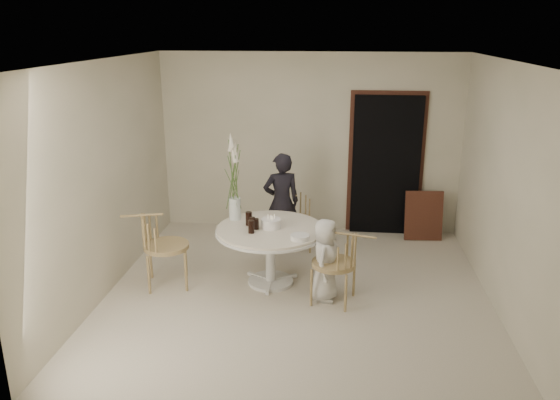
# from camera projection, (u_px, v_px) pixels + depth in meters

# --- Properties ---
(ground) EXTENTS (4.50, 4.50, 0.00)m
(ground) POSITION_uv_depth(u_px,v_px,m) (297.00, 293.00, 6.52)
(ground) COLOR beige
(ground) RESTS_ON ground
(room_shell) EXTENTS (4.50, 4.50, 4.50)m
(room_shell) POSITION_uv_depth(u_px,v_px,m) (299.00, 162.00, 6.02)
(room_shell) COLOR white
(room_shell) RESTS_ON ground
(doorway) EXTENTS (1.00, 0.10, 2.10)m
(doorway) POSITION_uv_depth(u_px,v_px,m) (386.00, 166.00, 8.16)
(doorway) COLOR black
(doorway) RESTS_ON ground
(door_trim) EXTENTS (1.12, 0.03, 2.22)m
(door_trim) POSITION_uv_depth(u_px,v_px,m) (386.00, 161.00, 8.17)
(door_trim) COLOR #4F2A1B
(door_trim) RESTS_ON ground
(table) EXTENTS (1.33, 1.33, 0.73)m
(table) POSITION_uv_depth(u_px,v_px,m) (270.00, 237.00, 6.60)
(table) COLOR silver
(table) RESTS_ON ground
(picture_frame) EXTENTS (0.56, 0.20, 0.73)m
(picture_frame) POSITION_uv_depth(u_px,v_px,m) (424.00, 216.00, 8.08)
(picture_frame) COLOR #4F2A1B
(picture_frame) RESTS_ON ground
(chair_far) EXTENTS (0.49, 0.52, 0.81)m
(chair_far) POSITION_uv_depth(u_px,v_px,m) (295.00, 211.00, 7.80)
(chair_far) COLOR #A48559
(chair_far) RESTS_ON ground
(chair_right) EXTENTS (0.59, 0.56, 0.87)m
(chair_right) POSITION_uv_depth(u_px,v_px,m) (344.00, 258.00, 6.14)
(chair_right) COLOR #A48559
(chair_right) RESTS_ON ground
(chair_left) EXTENTS (0.65, 0.62, 0.94)m
(chair_left) POSITION_uv_depth(u_px,v_px,m) (155.00, 239.00, 6.54)
(chair_left) COLOR #A48559
(chair_left) RESTS_ON ground
(girl) EXTENTS (0.59, 0.48, 1.41)m
(girl) POSITION_uv_depth(u_px,v_px,m) (281.00, 202.00, 7.60)
(girl) COLOR black
(girl) RESTS_ON ground
(boy) EXTENTS (0.39, 0.53, 0.98)m
(boy) POSITION_uv_depth(u_px,v_px,m) (325.00, 260.00, 6.25)
(boy) COLOR silver
(boy) RESTS_ON ground
(birthday_cake) EXTENTS (0.24, 0.24, 0.16)m
(birthday_cake) POSITION_uv_depth(u_px,v_px,m) (271.00, 223.00, 6.55)
(birthday_cake) COLOR white
(birthday_cake) RESTS_ON table
(cola_tumbler_a) EXTENTS (0.08, 0.08, 0.16)m
(cola_tumbler_a) POSITION_uv_depth(u_px,v_px,m) (251.00, 227.00, 6.38)
(cola_tumbler_a) COLOR black
(cola_tumbler_a) RESTS_ON table
(cola_tumbler_b) EXTENTS (0.09, 0.09, 0.14)m
(cola_tumbler_b) POSITION_uv_depth(u_px,v_px,m) (252.00, 223.00, 6.52)
(cola_tumbler_b) COLOR black
(cola_tumbler_b) RESTS_ON table
(cola_tumbler_c) EXTENTS (0.10, 0.10, 0.17)m
(cola_tumbler_c) POSITION_uv_depth(u_px,v_px,m) (249.00, 219.00, 6.63)
(cola_tumbler_c) COLOR black
(cola_tumbler_c) RESTS_ON table
(cola_tumbler_d) EXTENTS (0.08, 0.08, 0.13)m
(cola_tumbler_d) POSITION_uv_depth(u_px,v_px,m) (256.00, 224.00, 6.51)
(cola_tumbler_d) COLOR black
(cola_tumbler_d) RESTS_ON table
(plate_stack) EXTENTS (0.24, 0.24, 0.05)m
(plate_stack) POSITION_uv_depth(u_px,v_px,m) (300.00, 237.00, 6.20)
(plate_stack) COLOR white
(plate_stack) RESTS_ON table
(flower_vase) EXTENTS (0.15, 0.15, 1.10)m
(flower_vase) POSITION_uv_depth(u_px,v_px,m) (234.00, 184.00, 6.73)
(flower_vase) COLOR white
(flower_vase) RESTS_ON table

